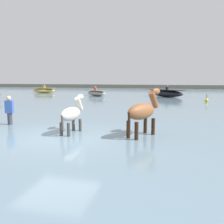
# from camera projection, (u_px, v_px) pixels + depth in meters

# --- Properties ---
(ground_plane) EXTENTS (120.00, 120.00, 0.00)m
(ground_plane) POSITION_uv_depth(u_px,v_px,m) (58.00, 147.00, 8.21)
(ground_plane) COLOR #666051
(water_surface) EXTENTS (90.00, 90.00, 0.37)m
(water_surface) POSITION_uv_depth(u_px,v_px,m) (117.00, 107.00, 17.82)
(water_surface) COLOR slate
(water_surface) RESTS_ON ground
(horse_lead_pinto) EXTENTS (0.57, 1.63, 1.76)m
(horse_lead_pinto) POSITION_uv_depth(u_px,v_px,m) (72.00, 115.00, 8.63)
(horse_lead_pinto) COLOR beige
(horse_lead_pinto) RESTS_ON ground
(horse_trailing_chestnut) EXTENTS (1.21, 1.77, 2.03)m
(horse_trailing_chestnut) POSITION_uv_depth(u_px,v_px,m) (143.00, 113.00, 8.15)
(horse_trailing_chestnut) COLOR brown
(horse_trailing_chestnut) RESTS_ON ground
(boat_distant_east) EXTENTS (4.03, 3.43, 1.25)m
(boat_distant_east) POSITION_uv_depth(u_px,v_px,m) (167.00, 93.00, 25.37)
(boat_distant_east) COLOR black
(boat_distant_east) RESTS_ON water_surface
(boat_far_offshore) EXTENTS (3.20, 1.49, 1.13)m
(boat_far_offshore) POSITION_uv_depth(u_px,v_px,m) (44.00, 90.00, 32.34)
(boat_far_offshore) COLOR gold
(boat_far_offshore) RESTS_ON water_surface
(boat_near_starboard) EXTENTS (2.96, 2.34, 1.10)m
(boat_near_starboard) POSITION_uv_depth(u_px,v_px,m) (96.00, 93.00, 26.89)
(boat_near_starboard) COLOR #B2AD9E
(boat_near_starboard) RESTS_ON water_surface
(person_onlooker_right) EXTENTS (0.36, 0.27, 1.63)m
(person_onlooker_right) POSITION_uv_depth(u_px,v_px,m) (10.00, 113.00, 10.21)
(person_onlooker_right) COLOR #383842
(person_onlooker_right) RESTS_ON ground
(channel_buoy) EXTENTS (0.32, 0.32, 0.73)m
(channel_buoy) POSITION_uv_depth(u_px,v_px,m) (207.00, 100.00, 19.93)
(channel_buoy) COLOR yellow
(channel_buoy) RESTS_ON water_surface
(far_shoreline) EXTENTS (80.00, 2.40, 1.09)m
(far_shoreline) POSITION_uv_depth(u_px,v_px,m) (148.00, 87.00, 47.66)
(far_shoreline) COLOR #706B5B
(far_shoreline) RESTS_ON ground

